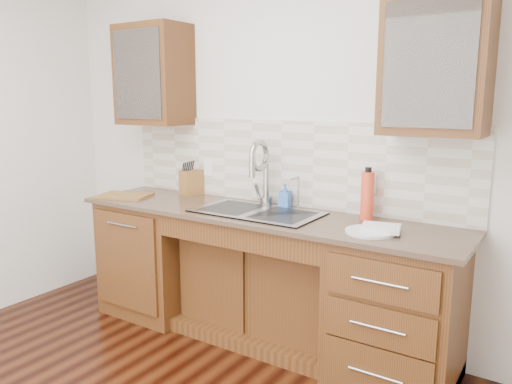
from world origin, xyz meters
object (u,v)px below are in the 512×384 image
Objects in this scene: water_bottle at (367,196)px; knife_block at (192,182)px; plate at (370,232)px; cutting_board at (125,196)px; soap_bottle at (285,195)px.

water_bottle is 1.44m from knife_block.
plate is 1.61m from knife_block.
knife_block is 0.51× the size of cutting_board.
soap_bottle is 0.81m from plate.
water_bottle is (0.60, -0.04, 0.07)m from soap_bottle.
plate is 1.44× the size of knife_block.
soap_bottle is at bearing 15.99° from cutting_board.
water_bottle is at bearing -10.03° from soap_bottle.
water_bottle is 1.85m from cutting_board.
plate is at bearing 1.83° from knife_block.
plate is (0.13, -0.29, -0.14)m from water_bottle.
soap_bottle is 0.61m from water_bottle.
knife_block is (-1.44, 0.04, -0.05)m from water_bottle.
plate is at bearing -65.79° from water_bottle.
cutting_board is at bearing -170.40° from water_bottle.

